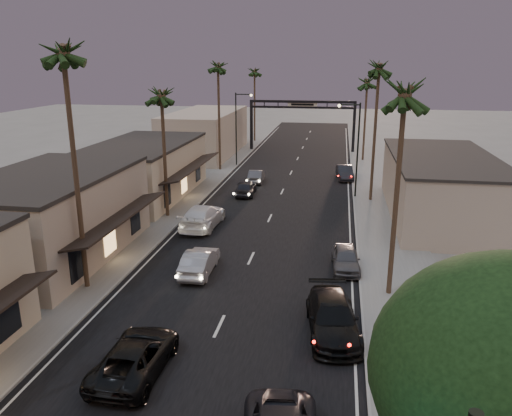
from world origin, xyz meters
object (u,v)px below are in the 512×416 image
(palm_ld, at_px, (218,63))
(palm_rc, at_px, (368,79))
(arch, at_px, (302,113))
(palm_ra, at_px, (406,86))
(palm_lc, at_px, (161,90))
(palm_rb, at_px, (379,64))
(palm_far, at_px, (255,69))
(streetlight_left, at_px, (238,123))
(curbside_black, at_px, (333,318))
(palm_lb, at_px, (62,46))
(oncoming_pickup, at_px, (136,356))
(oncoming_silver, at_px, (199,261))
(streetlight_right, at_px, (355,142))

(palm_ld, distance_m, palm_rc, 19.51)
(arch, distance_m, palm_ra, 47.17)
(palm_lc, bearing_deg, palm_rb, 24.94)
(palm_far, bearing_deg, arch, -43.95)
(streetlight_left, bearing_deg, arch, 60.03)
(curbside_black, bearing_deg, palm_lc, 122.43)
(palm_lb, height_order, oncoming_pickup, palm_lb)
(streetlight_left, xyz_separation_m, curbside_black, (12.46, -38.73, -4.50))
(palm_ra, bearing_deg, palm_rc, 90.00)
(palm_ld, xyz_separation_m, curbside_black, (14.14, -35.73, -11.59))
(oncoming_pickup, bearing_deg, streetlight_left, -83.45)
(palm_lc, bearing_deg, palm_ra, -34.90)
(arch, bearing_deg, oncoming_pickup, -92.66)
(palm_ld, height_order, palm_rb, same)
(palm_rb, height_order, oncoming_silver, palm_rb)
(streetlight_left, distance_m, curbside_black, 40.93)
(palm_ld, bearing_deg, streetlight_right, -32.79)
(palm_lb, xyz_separation_m, palm_far, (0.30, 56.00, -1.94))
(oncoming_pickup, bearing_deg, palm_ra, -139.47)
(palm_far, bearing_deg, streetlight_right, -65.24)
(palm_ra, relative_size, curbside_black, 2.31)
(streetlight_right, relative_size, oncoming_pickup, 1.67)
(palm_ld, distance_m, palm_rb, 20.42)
(oncoming_silver, distance_m, curbside_black, 10.15)
(streetlight_right, relative_size, palm_rb, 0.63)
(arch, relative_size, palm_far, 1.15)
(palm_lb, distance_m, palm_ra, 17.42)
(streetlight_right, height_order, palm_lb, palm_lb)
(arch, distance_m, streetlight_right, 25.94)
(streetlight_left, bearing_deg, palm_far, 93.95)
(palm_rb, height_order, oncoming_pickup, palm_rb)
(palm_lb, distance_m, palm_lc, 14.30)
(palm_lb, relative_size, curbside_black, 2.66)
(streetlight_right, xyz_separation_m, curbside_black, (-1.38, -25.73, -4.50))
(streetlight_right, bearing_deg, palm_ld, 147.21)
(arch, height_order, palm_lc, palm_lc)
(streetlight_right, distance_m, oncoming_pickup, 32.06)
(streetlight_left, bearing_deg, palm_ra, -65.46)
(palm_lb, distance_m, palm_rb, 27.94)
(palm_lb, relative_size, palm_rc, 1.25)
(palm_far, bearing_deg, palm_ld, -90.75)
(arch, xyz_separation_m, palm_rb, (8.60, -26.00, 6.88))
(palm_lc, height_order, palm_rb, palm_rb)
(arch, relative_size, oncoming_silver, 3.30)
(palm_lc, distance_m, palm_ld, 19.10)
(palm_lb, distance_m, curbside_black, 19.11)
(arch, relative_size, palm_lb, 1.00)
(palm_ra, bearing_deg, palm_lc, 145.10)
(palm_lc, height_order, palm_rc, same)
(palm_ra, relative_size, palm_rb, 0.93)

